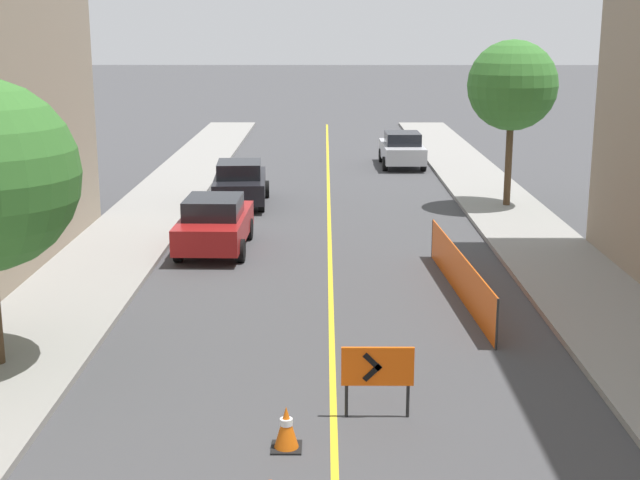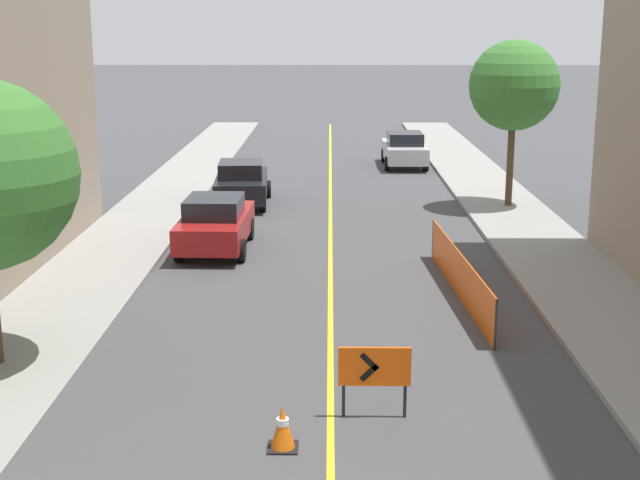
{
  "view_description": "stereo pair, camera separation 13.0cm",
  "coord_description": "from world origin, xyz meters",
  "px_view_note": "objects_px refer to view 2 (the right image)",
  "views": [
    {
      "loc": [
        -0.15,
        1.86,
        6.33
      ],
      "look_at": [
        -0.27,
        23.92,
        1.0
      ],
      "focal_mm": 50.0,
      "sensor_mm": 36.0,
      "label": 1
    },
    {
      "loc": [
        -0.02,
        1.86,
        6.33
      ],
      "look_at": [
        -0.27,
        23.92,
        1.0
      ],
      "focal_mm": 50.0,
      "sensor_mm": 36.0,
      "label": 2
    }
  ],
  "objects_px": {
    "arrow_barricade_primary": "(374,369)",
    "street_tree_right_near": "(514,86)",
    "traffic_cone_fifth": "(283,428)",
    "parked_car_curb_far": "(404,149)",
    "parked_car_curb_near": "(215,223)",
    "parked_car_curb_mid": "(242,183)"
  },
  "relations": [
    {
      "from": "arrow_barricade_primary",
      "to": "traffic_cone_fifth",
      "type": "bearing_deg",
      "value": -142.02
    },
    {
      "from": "traffic_cone_fifth",
      "to": "parked_car_curb_far",
      "type": "distance_m",
      "value": 28.42
    },
    {
      "from": "street_tree_right_near",
      "to": "arrow_barricade_primary",
      "type": "bearing_deg",
      "value": -107.87
    },
    {
      "from": "parked_car_curb_mid",
      "to": "arrow_barricade_primary",
      "type": "bearing_deg",
      "value": -81.03
    },
    {
      "from": "traffic_cone_fifth",
      "to": "parked_car_curb_mid",
      "type": "relative_size",
      "value": 0.16
    },
    {
      "from": "traffic_cone_fifth",
      "to": "street_tree_right_near",
      "type": "height_order",
      "value": "street_tree_right_near"
    },
    {
      "from": "parked_car_curb_near",
      "to": "arrow_barricade_primary",
      "type": "bearing_deg",
      "value": -68.96
    },
    {
      "from": "traffic_cone_fifth",
      "to": "parked_car_curb_mid",
      "type": "xyz_separation_m",
      "value": [
        -2.48,
        19.13,
        0.46
      ]
    },
    {
      "from": "arrow_barricade_primary",
      "to": "parked_car_curb_near",
      "type": "xyz_separation_m",
      "value": [
        -4.03,
        11.22,
        -0.05
      ]
    },
    {
      "from": "arrow_barricade_primary",
      "to": "parked_car_curb_far",
      "type": "bearing_deg",
      "value": 84.07
    },
    {
      "from": "parked_car_curb_far",
      "to": "street_tree_right_near",
      "type": "bearing_deg",
      "value": -74.22
    },
    {
      "from": "traffic_cone_fifth",
      "to": "parked_car_curb_near",
      "type": "relative_size",
      "value": 0.16
    },
    {
      "from": "parked_car_curb_far",
      "to": "traffic_cone_fifth",
      "type": "bearing_deg",
      "value": -99.31
    },
    {
      "from": "arrow_barricade_primary",
      "to": "street_tree_right_near",
      "type": "xyz_separation_m",
      "value": [
        5.58,
        17.31,
        3.45
      ]
    },
    {
      "from": "traffic_cone_fifth",
      "to": "parked_car_curb_far",
      "type": "bearing_deg",
      "value": 81.64
    },
    {
      "from": "arrow_barricade_primary",
      "to": "street_tree_right_near",
      "type": "distance_m",
      "value": 18.51
    },
    {
      "from": "traffic_cone_fifth",
      "to": "parked_car_curb_near",
      "type": "xyz_separation_m",
      "value": [
        -2.57,
        12.37,
        0.46
      ]
    },
    {
      "from": "parked_car_curb_mid",
      "to": "street_tree_right_near",
      "type": "bearing_deg",
      "value": -7.44
    },
    {
      "from": "traffic_cone_fifth",
      "to": "parked_car_curb_far",
      "type": "height_order",
      "value": "parked_car_curb_far"
    },
    {
      "from": "parked_car_curb_near",
      "to": "parked_car_curb_mid",
      "type": "xyz_separation_m",
      "value": [
        0.1,
        6.77,
        0.0
      ]
    },
    {
      "from": "traffic_cone_fifth",
      "to": "parked_car_curb_mid",
      "type": "distance_m",
      "value": 19.3
    },
    {
      "from": "parked_car_curb_far",
      "to": "arrow_barricade_primary",
      "type": "bearing_deg",
      "value": -96.62
    }
  ]
}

